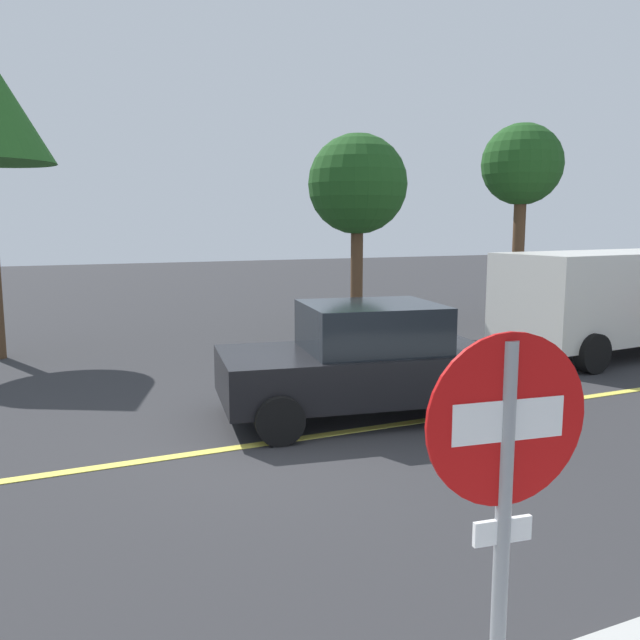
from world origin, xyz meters
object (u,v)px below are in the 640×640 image
Objects in this scene: stop_sign at (504,501)px; white_van at (611,296)px; car_black_near_curb at (361,360)px; tree_right_verge at (522,168)px; tree_left_verge at (357,186)px.

white_van is (9.37, 7.83, -0.33)m from stop_sign.
tree_right_verge is (8.17, 6.19, 3.48)m from car_black_near_curb.
stop_sign is at bearing -114.64° from tree_left_verge.
stop_sign is at bearing -131.04° from tree_right_verge.
stop_sign is 0.56× the size of car_black_near_curb.
tree_right_verge is (10.65, 12.24, 2.71)m from stop_sign.
tree_left_verge is at bearing 65.36° from stop_sign.
tree_right_verge reaches higher than white_van.
stop_sign reaches higher than white_van.
white_van is at bearing -106.21° from tree_right_verge.
tree_right_verge reaches higher than stop_sign.
car_black_near_curb is at bearing -142.84° from tree_right_verge.
tree_right_verge reaches higher than tree_left_verge.
tree_left_verge is (3.29, 6.55, 2.90)m from car_black_near_curb.
white_van is 0.97× the size of tree_right_verge.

